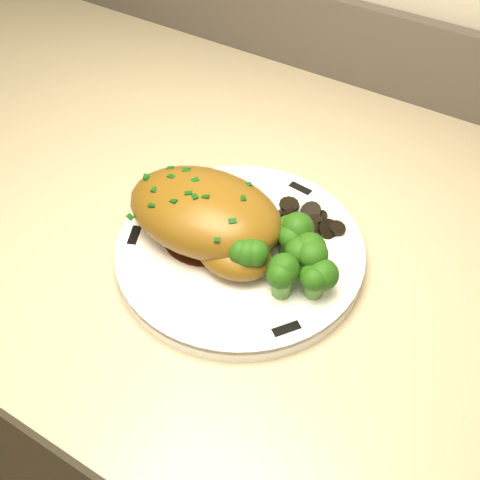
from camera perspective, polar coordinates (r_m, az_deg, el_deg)
The scene contains 9 objects.
counter at distance 1.25m, azimuth -16.29°, elevation -4.68°, with size 2.07×0.68×1.01m.
plate at distance 0.66m, azimuth 0.00°, elevation -1.14°, with size 0.27×0.27×0.02m, color white.
rim_accent_0 at distance 0.72m, azimuth 5.74°, elevation 4.88°, with size 0.03×0.01×0.00m, color black.
rim_accent_1 at distance 0.67m, azimuth -9.98°, elevation 0.44°, with size 0.03×0.01×0.00m, color black.
rim_accent_2 at distance 0.58m, azimuth 4.42°, elevation -8.41°, with size 0.03×0.01×0.00m, color black.
gravy_pool at distance 0.66m, azimuth -3.23°, elevation 0.57°, with size 0.10×0.10×0.00m, color #3F1A0B.
chicken_breast at distance 0.64m, azimuth -3.04°, elevation 2.21°, with size 0.19×0.13×0.07m.
mushroom_pile at distance 0.67m, azimuth 5.15°, elevation 1.77°, with size 0.09×0.07×0.03m.
broccoli_florets at distance 0.61m, azimuth 4.18°, elevation -1.37°, with size 0.11×0.09×0.05m.
Camera 1 is at (0.49, 1.22, 1.39)m, focal length 45.00 mm.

